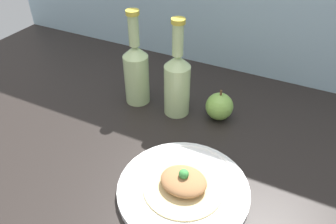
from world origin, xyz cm
name	(u,v)px	position (x,y,z in cm)	size (l,w,h in cm)	color
ground_plane	(154,169)	(0.00, 0.00, -2.00)	(180.00, 110.00, 4.00)	black
plate	(183,189)	(9.90, -4.92, 1.04)	(28.78, 28.78, 1.97)	white
plated_food	(183,182)	(9.90, -4.92, 3.09)	(17.63, 17.63, 5.21)	#D6BC7F
cider_bottle_left	(136,71)	(-17.00, 21.18, 10.28)	(7.24, 7.24, 27.92)	#B7D18E
cider_bottle_right	(177,81)	(-4.02, 21.18, 10.28)	(7.24, 7.24, 27.92)	#B7D18E
apple	(219,106)	(7.81, 23.88, 3.86)	(7.71, 7.71, 9.18)	#84B74C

